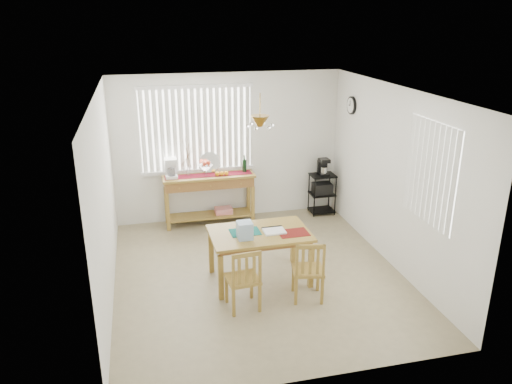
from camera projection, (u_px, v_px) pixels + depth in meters
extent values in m
cube|color=tan|center=(258.00, 274.00, 7.16)|extent=(4.00, 4.50, 0.01)
cube|color=white|center=(228.00, 147.00, 8.82)|extent=(4.00, 0.10, 2.60)
cube|color=white|center=(316.00, 269.00, 4.61)|extent=(4.00, 0.10, 2.60)
cube|color=white|center=(100.00, 201.00, 6.27)|extent=(0.10, 4.50, 2.60)
cube|color=white|center=(397.00, 178.00, 7.16)|extent=(0.10, 4.50, 2.60)
cube|color=white|center=(258.00, 87.00, 6.26)|extent=(4.00, 4.50, 0.10)
cube|color=white|center=(196.00, 130.00, 8.54)|extent=(1.90, 0.01, 1.40)
cube|color=white|center=(143.00, 132.00, 8.33)|extent=(0.07, 0.03, 1.40)
cube|color=white|center=(149.00, 132.00, 8.35)|extent=(0.07, 0.03, 1.40)
cube|color=white|center=(156.00, 132.00, 8.38)|extent=(0.07, 0.03, 1.40)
cube|color=white|center=(162.00, 131.00, 8.40)|extent=(0.07, 0.03, 1.40)
cube|color=white|center=(168.00, 131.00, 8.42)|extent=(0.07, 0.03, 1.40)
cube|color=white|center=(175.00, 131.00, 8.45)|extent=(0.07, 0.03, 1.40)
cube|color=white|center=(181.00, 130.00, 8.47)|extent=(0.07, 0.03, 1.40)
cube|color=white|center=(187.00, 130.00, 8.49)|extent=(0.07, 0.03, 1.40)
cube|color=white|center=(193.00, 130.00, 8.51)|extent=(0.07, 0.03, 1.40)
cube|color=white|center=(199.00, 129.00, 8.54)|extent=(0.07, 0.03, 1.40)
cube|color=white|center=(206.00, 129.00, 8.56)|extent=(0.07, 0.03, 1.40)
cube|color=white|center=(212.00, 129.00, 8.58)|extent=(0.07, 0.03, 1.40)
cube|color=white|center=(218.00, 129.00, 8.61)|extent=(0.07, 0.03, 1.40)
cube|color=white|center=(224.00, 128.00, 8.63)|extent=(0.07, 0.03, 1.40)
cube|color=white|center=(230.00, 128.00, 8.65)|extent=(0.07, 0.03, 1.40)
cube|color=white|center=(236.00, 128.00, 8.67)|extent=(0.07, 0.03, 1.40)
cube|color=white|center=(242.00, 127.00, 8.70)|extent=(0.07, 0.03, 1.40)
cube|color=white|center=(248.00, 127.00, 8.72)|extent=(0.07, 0.03, 1.40)
cube|color=white|center=(198.00, 171.00, 8.76)|extent=(1.98, 0.06, 0.06)
cube|color=white|center=(195.00, 87.00, 8.27)|extent=(1.98, 0.06, 0.06)
cube|color=white|center=(431.00, 173.00, 6.21)|extent=(0.01, 1.10, 1.30)
cube|color=white|center=(454.00, 186.00, 5.75)|extent=(0.03, 0.07, 1.30)
cube|color=white|center=(448.00, 183.00, 5.85)|extent=(0.03, 0.07, 1.30)
cube|color=white|center=(443.00, 180.00, 5.95)|extent=(0.03, 0.07, 1.30)
cube|color=white|center=(437.00, 177.00, 6.05)|extent=(0.03, 0.07, 1.30)
cube|color=white|center=(432.00, 174.00, 6.15)|extent=(0.03, 0.07, 1.30)
cube|color=white|center=(428.00, 172.00, 6.26)|extent=(0.03, 0.07, 1.30)
cube|color=white|center=(423.00, 169.00, 6.36)|extent=(0.03, 0.07, 1.30)
cube|color=white|center=(418.00, 167.00, 6.46)|extent=(0.03, 0.07, 1.30)
cube|color=white|center=(414.00, 165.00, 6.56)|extent=(0.03, 0.07, 1.30)
cube|color=white|center=(410.00, 162.00, 6.66)|extent=(0.03, 0.07, 1.30)
cylinder|color=black|center=(352.00, 105.00, 8.30)|extent=(0.04, 0.30, 0.30)
cylinder|color=white|center=(350.00, 105.00, 8.30)|extent=(0.01, 0.25, 0.25)
cylinder|color=olive|center=(260.00, 107.00, 6.20)|extent=(0.01, 0.01, 0.34)
cone|color=olive|center=(260.00, 121.00, 6.26)|extent=(0.24, 0.24, 0.14)
sphere|color=white|center=(272.00, 125.00, 6.32)|extent=(0.05, 0.05, 0.05)
sphere|color=white|center=(263.00, 123.00, 6.42)|extent=(0.05, 0.05, 0.05)
sphere|color=white|center=(251.00, 124.00, 6.39)|extent=(0.05, 0.05, 0.05)
sphere|color=white|center=(248.00, 126.00, 6.25)|extent=(0.05, 0.05, 0.05)
sphere|color=white|center=(256.00, 128.00, 6.14)|extent=(0.05, 0.05, 0.05)
sphere|color=white|center=(269.00, 128.00, 6.17)|extent=(0.05, 0.05, 0.05)
cube|color=#A38237|center=(209.00, 176.00, 8.61)|extent=(1.58, 0.45, 0.04)
cube|color=olive|center=(209.00, 182.00, 8.65)|extent=(1.53, 0.41, 0.16)
cube|color=#A38237|center=(168.00, 212.00, 8.47)|extent=(0.06, 0.06, 0.68)
cube|color=#A38237|center=(253.00, 205.00, 8.79)|extent=(0.06, 0.06, 0.68)
cube|color=#A38237|center=(166.00, 205.00, 8.79)|extent=(0.06, 0.06, 0.68)
cube|color=#A38237|center=(249.00, 198.00, 9.11)|extent=(0.06, 0.06, 0.68)
cube|color=#A38237|center=(210.00, 215.00, 8.86)|extent=(1.47, 0.39, 0.03)
cube|color=red|center=(224.00, 210.00, 8.89)|extent=(0.30, 0.22, 0.10)
cube|color=maroon|center=(209.00, 175.00, 8.61)|extent=(1.51, 0.25, 0.01)
cube|color=white|center=(171.00, 176.00, 8.46)|extent=(0.20, 0.24, 0.05)
cube|color=white|center=(171.00, 168.00, 8.49)|extent=(0.20, 0.08, 0.30)
cube|color=white|center=(171.00, 160.00, 8.35)|extent=(0.20, 0.22, 0.07)
cylinder|color=white|center=(171.00, 172.00, 8.40)|extent=(0.13, 0.13, 0.13)
cylinder|color=white|center=(206.00, 173.00, 8.56)|extent=(0.05, 0.05, 0.10)
cone|color=white|center=(206.00, 168.00, 8.53)|extent=(0.26, 0.26, 0.09)
sphere|color=red|center=(208.00, 163.00, 8.51)|extent=(0.08, 0.08, 0.08)
sphere|color=red|center=(204.00, 162.00, 8.53)|extent=(0.08, 0.08, 0.08)
sphere|color=red|center=(204.00, 164.00, 8.46)|extent=(0.08, 0.08, 0.08)
sphere|color=#FF9F0D|center=(217.00, 174.00, 8.55)|extent=(0.08, 0.08, 0.08)
sphere|color=#FF9F0D|center=(222.00, 173.00, 8.57)|extent=(0.08, 0.08, 0.08)
sphere|color=#FF9F0D|center=(226.00, 173.00, 8.59)|extent=(0.08, 0.08, 0.08)
cylinder|color=silver|center=(210.00, 162.00, 8.72)|extent=(0.36, 0.09, 0.35)
cylinder|color=white|center=(188.00, 172.00, 8.55)|extent=(0.08, 0.08, 0.14)
cylinder|color=#4C3823|center=(187.00, 155.00, 8.45)|extent=(0.09, 0.04, 0.44)
cylinder|color=#4C3823|center=(187.00, 154.00, 8.45)|extent=(0.14, 0.06, 0.48)
cylinder|color=#4C3823|center=(187.00, 157.00, 8.46)|extent=(0.17, 0.08, 0.36)
cylinder|color=#4C3823|center=(187.00, 153.00, 8.44)|extent=(0.06, 0.03, 0.54)
cylinder|color=#4C3823|center=(187.00, 157.00, 8.47)|extent=(0.22, 0.10, 0.31)
cylinder|color=black|center=(244.00, 166.00, 8.75)|extent=(0.07, 0.07, 0.23)
cylinder|color=black|center=(244.00, 157.00, 8.70)|extent=(0.03, 0.03, 0.08)
cylinder|color=black|center=(314.00, 198.00, 9.04)|extent=(0.02, 0.02, 0.75)
cylinder|color=black|center=(335.00, 196.00, 9.13)|extent=(0.02, 0.02, 0.75)
cylinder|color=black|center=(309.00, 192.00, 9.33)|extent=(0.02, 0.02, 0.75)
cylinder|color=black|center=(329.00, 190.00, 9.42)|extent=(0.02, 0.02, 0.75)
cube|color=black|center=(323.00, 175.00, 9.11)|extent=(0.44, 0.35, 0.03)
cube|color=black|center=(322.00, 194.00, 9.23)|extent=(0.44, 0.35, 0.02)
cube|color=black|center=(321.00, 210.00, 9.34)|extent=(0.44, 0.35, 0.02)
cube|color=black|center=(322.00, 188.00, 9.19)|extent=(0.33, 0.26, 0.19)
cube|color=black|center=(323.00, 174.00, 9.08)|extent=(0.18, 0.21, 0.04)
cube|color=black|center=(322.00, 167.00, 9.11)|extent=(0.18, 0.07, 0.26)
cube|color=black|center=(324.00, 160.00, 8.99)|extent=(0.18, 0.19, 0.06)
cylinder|color=silver|center=(324.00, 170.00, 9.04)|extent=(0.11, 0.11, 0.11)
cube|color=#A38237|center=(260.00, 233.00, 6.78)|extent=(1.37, 0.89, 0.04)
cube|color=olive|center=(260.00, 237.00, 6.80)|extent=(1.27, 0.79, 0.06)
cube|color=#A38237|center=(221.00, 278.00, 6.43)|extent=(0.07, 0.07, 0.63)
cube|color=#A38237|center=(311.00, 266.00, 6.72)|extent=(0.07, 0.07, 0.63)
cube|color=#A38237|center=(211.00, 252.00, 7.11)|extent=(0.07, 0.07, 0.63)
cube|color=#A38237|center=(293.00, 243.00, 7.40)|extent=(0.07, 0.07, 0.63)
cube|color=#12655B|center=(245.00, 232.00, 6.77)|extent=(0.41, 0.30, 0.01)
cube|color=maroon|center=(293.00, 233.00, 6.74)|extent=(0.41, 0.30, 0.01)
cube|color=white|center=(274.00, 231.00, 6.77)|extent=(0.29, 0.24, 0.02)
cube|color=black|center=(272.00, 227.00, 6.89)|extent=(0.29, 0.03, 0.03)
cube|color=#92B3D5|center=(245.00, 230.00, 6.55)|extent=(0.20, 0.20, 0.23)
cube|color=#A38237|center=(243.00, 279.00, 6.22)|extent=(0.42, 0.42, 0.04)
cube|color=#A38237|center=(251.00, 285.00, 6.49)|extent=(0.04, 0.04, 0.38)
cube|color=#A38237|center=(226.00, 289.00, 6.39)|extent=(0.04, 0.04, 0.38)
cube|color=#A38237|center=(260.00, 298.00, 6.19)|extent=(0.04, 0.04, 0.38)
cube|color=#A38237|center=(234.00, 303.00, 6.09)|extent=(0.04, 0.04, 0.38)
cube|color=#A38237|center=(260.00, 267.00, 6.03)|extent=(0.04, 0.04, 0.43)
cube|color=#A38237|center=(233.00, 271.00, 5.93)|extent=(0.04, 0.04, 0.43)
cube|color=#A38237|center=(247.00, 255.00, 5.92)|extent=(0.36, 0.06, 0.06)
cube|color=#A38237|center=(254.00, 269.00, 6.02)|extent=(0.04, 0.02, 0.34)
cube|color=#A38237|center=(247.00, 270.00, 5.99)|extent=(0.04, 0.02, 0.34)
cube|color=#A38237|center=(239.00, 272.00, 5.96)|extent=(0.04, 0.02, 0.34)
cube|color=#A38237|center=(308.00, 270.00, 6.44)|extent=(0.46, 0.46, 0.04)
cube|color=#A38237|center=(318.00, 278.00, 6.67)|extent=(0.04, 0.04, 0.38)
cube|color=#A38237|center=(293.00, 278.00, 6.66)|extent=(0.04, 0.04, 0.38)
cube|color=#A38237|center=(322.00, 291.00, 6.35)|extent=(0.04, 0.04, 0.38)
cube|color=#A38237|center=(296.00, 291.00, 6.34)|extent=(0.04, 0.04, 0.38)
cube|color=#A38237|center=(324.00, 260.00, 6.20)|extent=(0.04, 0.04, 0.43)
cube|color=#A38237|center=(297.00, 261.00, 6.18)|extent=(0.04, 0.04, 0.43)
cube|color=#A38237|center=(311.00, 247.00, 6.13)|extent=(0.35, 0.10, 0.06)
cube|color=#A38237|center=(318.00, 262.00, 6.20)|extent=(0.04, 0.03, 0.34)
cube|color=#A38237|center=(310.00, 262.00, 6.20)|extent=(0.04, 0.03, 0.34)
cube|color=#A38237|center=(303.00, 262.00, 6.19)|extent=(0.04, 0.03, 0.34)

